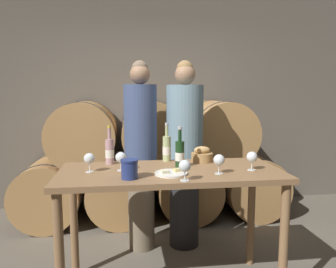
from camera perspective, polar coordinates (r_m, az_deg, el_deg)
The scene contains 16 objects.
stone_wall_back at distance 4.46m, azimuth -3.28°, elevation 8.33°, with size 10.00×0.12×3.20m.
barrel_stack at distance 3.99m, azimuth -2.58°, elevation -5.18°, with size 3.18×0.89×1.43m.
tasting_table at distance 2.47m, azimuth 0.44°, elevation -9.33°, with size 1.64×0.72×0.96m.
person_left at distance 3.14m, azimuth -4.76°, elevation -3.47°, with size 0.31×0.31×1.82m.
person_right at distance 3.19m, azimuth 2.90°, elevation -3.45°, with size 0.35×0.35×1.82m.
wine_bottle_red at distance 2.50m, azimuth 2.06°, elevation -3.43°, with size 0.07×0.07×0.31m.
wine_bottle_white at distance 2.72m, azimuth -0.22°, elevation -2.45°, with size 0.07×0.07×0.32m.
wine_bottle_rose at distance 2.65m, azimuth -10.12°, elevation -2.93°, with size 0.07×0.07×0.31m.
blue_crock at distance 2.20m, azimuth -6.73°, elevation -5.95°, with size 0.12×0.12×0.13m.
bread_basket at distance 2.72m, azimuth 5.94°, elevation -3.76°, with size 0.18×0.18×0.13m.
cheese_plate at distance 2.31m, azimuth 0.53°, elevation -6.82°, with size 0.23×0.23×0.04m.
wine_glass_far_left at distance 2.42m, azimuth -13.55°, elevation -4.24°, with size 0.08×0.08×0.14m.
wine_glass_left at distance 2.42m, azimuth -8.21°, elevation -4.11°, with size 0.08×0.08×0.14m.
wine_glass_center at distance 2.13m, azimuth 2.94°, elevation -5.65°, with size 0.08×0.08×0.14m.
wine_glass_right at distance 2.33m, azimuth 8.89°, elevation -4.56°, with size 0.08×0.08×0.14m.
wine_glass_far_right at distance 2.49m, azimuth 14.41°, elevation -3.95°, with size 0.08×0.08×0.14m.
Camera 1 is at (-0.32, -2.34, 1.54)m, focal length 35.00 mm.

